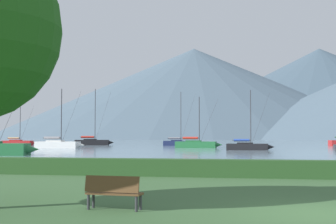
# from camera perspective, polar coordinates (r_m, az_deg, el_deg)

# --- Properties ---
(ground_plane) EXTENTS (1000.00, 1000.00, 0.00)m
(ground_plane) POSITION_cam_1_polar(r_m,az_deg,el_deg) (13.69, 17.18, -11.29)
(ground_plane) COLOR #385B33
(harbor_water) EXTENTS (320.00, 246.00, 0.00)m
(harbor_water) POSITION_cam_1_polar(r_m,az_deg,el_deg) (150.48, 11.54, -3.48)
(harbor_water) COLOR gray
(harbor_water) RESTS_ON ground_plane
(hedge_line) EXTENTS (80.00, 1.20, 0.86)m
(hedge_line) POSITION_cam_1_polar(r_m,az_deg,el_deg) (24.55, 14.38, -6.47)
(hedge_line) COLOR #284C23
(hedge_line) RESTS_ON ground_plane
(sailboat_slip_1) EXTENTS (7.23, 3.16, 10.87)m
(sailboat_slip_1) POSITION_cam_1_polar(r_m,az_deg,el_deg) (98.45, 1.27, -3.59)
(sailboat_slip_1) COLOR navy
(sailboat_slip_1) RESTS_ON harbor_water
(sailboat_slip_2) EXTENTS (8.32, 3.92, 11.97)m
(sailboat_slip_2) POSITION_cam_1_polar(r_m,az_deg,el_deg) (104.70, -8.79, -3.46)
(sailboat_slip_2) COLOR black
(sailboat_slip_2) RESTS_ON harbor_water
(sailboat_slip_3) EXTENTS (7.27, 2.82, 8.71)m
(sailboat_slip_3) POSITION_cam_1_polar(r_m,az_deg,el_deg) (106.75, -17.12, -3.42)
(sailboat_slip_3) COLOR red
(sailboat_slip_3) RESTS_ON harbor_water
(sailboat_slip_7) EXTENTS (7.96, 2.46, 9.49)m
(sailboat_slip_7) POSITION_cam_1_polar(r_m,az_deg,el_deg) (79.62, -12.69, -3.69)
(sailboat_slip_7) COLOR white
(sailboat_slip_7) RESTS_ON harbor_water
(sailboat_slip_8) EXTENTS (7.73, 2.37, 8.48)m
(sailboat_slip_8) POSITION_cam_1_polar(r_m,az_deg,el_deg) (81.03, 3.35, -3.75)
(sailboat_slip_8) COLOR #236B38
(sailboat_slip_8) RESTS_ON harbor_water
(sailboat_slip_10) EXTENTS (6.64, 2.17, 8.44)m
(sailboat_slip_10) POSITION_cam_1_polar(r_m,az_deg,el_deg) (69.48, 9.32, -3.96)
(sailboat_slip_10) COLOR black
(sailboat_slip_10) RESTS_ON harbor_water
(park_bench_near_path) EXTENTS (1.62, 0.62, 0.95)m
(park_bench_near_path) POSITION_cam_1_polar(r_m,az_deg,el_deg) (13.75, -6.40, -9.13)
(park_bench_near_path) COLOR brown
(park_bench_near_path) RESTS_ON ground_plane
(distant_hill_west_ridge) EXTENTS (304.77, 304.77, 69.09)m
(distant_hill_west_ridge) POSITION_cam_1_polar(r_m,az_deg,el_deg) (376.51, 3.06, 2.21)
(distant_hill_west_ridge) COLOR #4C6070
(distant_hill_west_ridge) RESTS_ON ground_plane
(distant_hill_far_shoulder) EXTENTS (300.08, 300.08, 75.58)m
(distant_hill_far_shoulder) POSITION_cam_1_polar(r_m,az_deg,el_deg) (430.94, 17.30, 2.13)
(distant_hill_far_shoulder) COLOR #425666
(distant_hill_far_shoulder) RESTS_ON ground_plane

